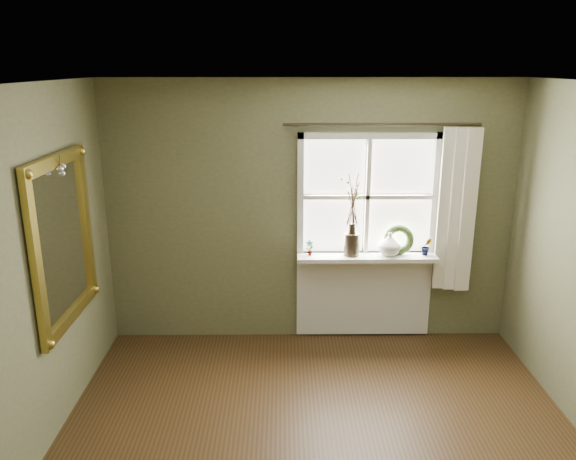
# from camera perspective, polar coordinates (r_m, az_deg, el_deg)

# --- Properties ---
(ceiling) EXTENTS (4.50, 4.50, 0.00)m
(ceiling) POSITION_cam_1_polar(r_m,az_deg,el_deg) (3.08, 4.69, 14.28)
(ceiling) COLOR silver
(ceiling) RESTS_ON ground
(wall_back) EXTENTS (4.00, 0.10, 2.60)m
(wall_back) POSITION_cam_1_polar(r_m,az_deg,el_deg) (5.55, 2.26, 1.73)
(wall_back) COLOR brown
(wall_back) RESTS_ON ground
(window_frame) EXTENTS (1.36, 0.06, 1.24)m
(window_frame) POSITION_cam_1_polar(r_m,az_deg,el_deg) (5.50, 8.07, 3.36)
(window_frame) COLOR silver
(window_frame) RESTS_ON wall_back
(window_sill) EXTENTS (1.36, 0.26, 0.04)m
(window_sill) POSITION_cam_1_polar(r_m,az_deg,el_deg) (5.55, 7.99, -2.73)
(window_sill) COLOR silver
(window_sill) RESTS_ON wall_back
(window_apron) EXTENTS (1.36, 0.04, 0.88)m
(window_apron) POSITION_cam_1_polar(r_m,az_deg,el_deg) (5.81, 7.66, -6.47)
(window_apron) COLOR silver
(window_apron) RESTS_ON ground
(dark_jug) EXTENTS (0.20, 0.20, 0.22)m
(dark_jug) POSITION_cam_1_polar(r_m,az_deg,el_deg) (5.49, 6.47, -1.45)
(dark_jug) COLOR black
(dark_jug) RESTS_ON window_sill
(cream_vase) EXTENTS (0.23, 0.23, 0.23)m
(cream_vase) POSITION_cam_1_polar(r_m,az_deg,el_deg) (5.55, 10.28, -1.40)
(cream_vase) COLOR beige
(cream_vase) RESTS_ON window_sill
(wreath) EXTENTS (0.30, 0.15, 0.30)m
(wreath) POSITION_cam_1_polar(r_m,az_deg,el_deg) (5.61, 11.16, -1.28)
(wreath) COLOR #354B21
(wreath) RESTS_ON window_sill
(potted_plant_left) EXTENTS (0.09, 0.07, 0.15)m
(potted_plant_left) POSITION_cam_1_polar(r_m,az_deg,el_deg) (5.47, 2.22, -1.82)
(potted_plant_left) COLOR #354B21
(potted_plant_left) RESTS_ON window_sill
(potted_plant_right) EXTENTS (0.10, 0.08, 0.18)m
(potted_plant_right) POSITION_cam_1_polar(r_m,az_deg,el_deg) (5.64, 13.88, -1.62)
(potted_plant_right) COLOR #354B21
(potted_plant_right) RESTS_ON window_sill
(curtain) EXTENTS (0.36, 0.12, 1.59)m
(curtain) POSITION_cam_1_polar(r_m,az_deg,el_deg) (5.62, 16.67, 1.90)
(curtain) COLOR silver
(curtain) RESTS_ON wall_back
(curtain_rod) EXTENTS (1.84, 0.03, 0.03)m
(curtain_rod) POSITION_cam_1_polar(r_m,az_deg,el_deg) (5.34, 9.54, 10.53)
(curtain_rod) COLOR black
(curtain_rod) RESTS_ON wall_back
(gilt_mirror) EXTENTS (0.10, 1.11, 1.33)m
(gilt_mirror) POSITION_cam_1_polar(r_m,az_deg,el_deg) (4.65, -21.87, -0.97)
(gilt_mirror) COLOR white
(gilt_mirror) RESTS_ON wall_left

